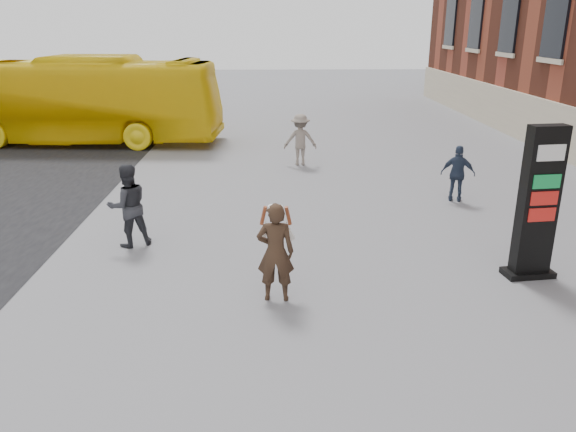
{
  "coord_description": "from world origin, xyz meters",
  "views": [
    {
      "loc": [
        -0.59,
        -8.44,
        4.41
      ],
      "look_at": [
        -0.28,
        1.07,
        1.14
      ],
      "focal_mm": 35.0,
      "sensor_mm": 36.0,
      "label": 1
    }
  ],
  "objects_px": {
    "pedestrian_b": "(300,140)",
    "bus": "(64,100)",
    "woman": "(275,251)",
    "pedestrian_c": "(458,174)",
    "info_pylon": "(538,204)",
    "pedestrian_a": "(128,206)"
  },
  "relations": [
    {
      "from": "pedestrian_b",
      "to": "bus",
      "type": "bearing_deg",
      "value": -22.73
    },
    {
      "from": "woman",
      "to": "pedestrian_b",
      "type": "relative_size",
      "value": 1.03
    },
    {
      "from": "woman",
      "to": "pedestrian_b",
      "type": "height_order",
      "value": "woman"
    },
    {
      "from": "woman",
      "to": "bus",
      "type": "xyz_separation_m",
      "value": [
        -7.91,
        13.36,
        0.77
      ]
    },
    {
      "from": "bus",
      "to": "pedestrian_c",
      "type": "xyz_separation_m",
      "value": [
        12.69,
        -7.98,
        -0.91
      ]
    },
    {
      "from": "info_pylon",
      "to": "woman",
      "type": "distance_m",
      "value": 4.75
    },
    {
      "from": "bus",
      "to": "pedestrian_b",
      "type": "bearing_deg",
      "value": -109.33
    },
    {
      "from": "info_pylon",
      "to": "pedestrian_c",
      "type": "height_order",
      "value": "info_pylon"
    },
    {
      "from": "bus",
      "to": "pedestrian_a",
      "type": "bearing_deg",
      "value": -151.35
    },
    {
      "from": "pedestrian_b",
      "to": "pedestrian_c",
      "type": "xyz_separation_m",
      "value": [
        3.86,
        -4.13,
        -0.1
      ]
    },
    {
      "from": "bus",
      "to": "pedestrian_b",
      "type": "distance_m",
      "value": 9.66
    },
    {
      "from": "bus",
      "to": "pedestrian_a",
      "type": "distance_m",
      "value": 11.92
    },
    {
      "from": "info_pylon",
      "to": "pedestrian_b",
      "type": "height_order",
      "value": "info_pylon"
    },
    {
      "from": "bus",
      "to": "pedestrian_c",
      "type": "bearing_deg",
      "value": -117.9
    },
    {
      "from": "bus",
      "to": "pedestrian_c",
      "type": "distance_m",
      "value": 15.02
    },
    {
      "from": "pedestrian_b",
      "to": "pedestrian_c",
      "type": "height_order",
      "value": "pedestrian_b"
    },
    {
      "from": "info_pylon",
      "to": "pedestrian_a",
      "type": "distance_m",
      "value": 7.88
    },
    {
      "from": "bus",
      "to": "pedestrian_b",
      "type": "xyz_separation_m",
      "value": [
        8.82,
        -3.85,
        -0.81
      ]
    },
    {
      "from": "pedestrian_a",
      "to": "pedestrian_c",
      "type": "height_order",
      "value": "pedestrian_a"
    },
    {
      "from": "woman",
      "to": "pedestrian_c",
      "type": "bearing_deg",
      "value": -128.88
    },
    {
      "from": "bus",
      "to": "woman",
      "type": "bearing_deg",
      "value": -145.11
    },
    {
      "from": "woman",
      "to": "info_pylon",
      "type": "bearing_deg",
      "value": -167.93
    }
  ]
}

